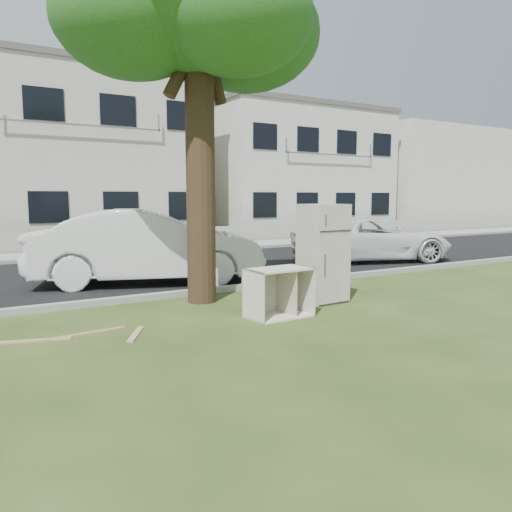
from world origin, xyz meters
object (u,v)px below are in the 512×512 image
fridge (323,253)px  car_center (148,247)px  cabinet (279,292)px  car_right (371,239)px

fridge → car_center: (-2.21, 3.65, -0.08)m
cabinet → car_center: 4.36m
car_center → car_right: (7.28, 0.34, -0.17)m
car_center → fridge: bearing=-129.8°
cabinet → car_right: size_ratio=0.22×
fridge → cabinet: fridge is taller
fridge → car_right: bearing=35.6°
cabinet → car_center: bearing=98.5°
car_center → car_right: bearing=-68.2°
cabinet → car_right: (6.48, 4.60, 0.27)m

